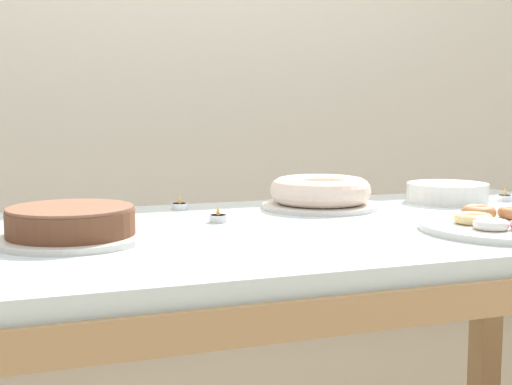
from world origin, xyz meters
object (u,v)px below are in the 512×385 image
at_px(cake_chocolate_round, 71,225).
at_px(cake_golden_bundt, 320,193).
at_px(pastry_platter, 510,224).
at_px(tealight_centre, 504,197).
at_px(plate_stack, 447,193).
at_px(tealight_near_front, 218,218).
at_px(tealight_right_edge, 115,217).
at_px(tealight_left_edge, 180,206).

bearing_deg(cake_chocolate_round, cake_golden_bundt, 20.60).
height_order(cake_chocolate_round, cake_golden_bundt, cake_golden_bundt).
height_order(cake_golden_bundt, pastry_platter, cake_golden_bundt).
xyz_separation_m(pastry_platter, tealight_centre, (0.29, 0.38, -0.00)).
distance_m(plate_stack, tealight_near_front, 0.67).
height_order(cake_golden_bundt, tealight_centre, cake_golden_bundt).
relative_size(tealight_right_edge, tealight_near_front, 1.00).
relative_size(tealight_centre, tealight_left_edge, 1.00).
height_order(tealight_near_front, tealight_left_edge, same).
distance_m(tealight_near_front, tealight_left_edge, 0.21).
bearing_deg(tealight_near_front, tealight_right_edge, 157.82).
xyz_separation_m(cake_chocolate_round, tealight_right_edge, (0.11, 0.20, -0.02)).
xyz_separation_m(tealight_right_edge, tealight_near_front, (0.21, -0.09, 0.00)).
height_order(pastry_platter, plate_stack, plate_stack).
xyz_separation_m(tealight_centre, tealight_left_edge, (-0.85, 0.14, 0.00)).
bearing_deg(cake_chocolate_round, tealight_left_edge, 48.57).
distance_m(cake_chocolate_round, tealight_centre, 1.15).
height_order(pastry_platter, tealight_right_edge, pastry_platter).
bearing_deg(tealight_left_edge, tealight_right_edge, -144.74).
height_order(cake_golden_bundt, tealight_right_edge, cake_golden_bundt).
distance_m(tealight_right_edge, tealight_near_front, 0.23).
distance_m(cake_chocolate_round, tealight_left_edge, 0.44).
relative_size(cake_golden_bundt, plate_stack, 1.37).
relative_size(tealight_near_front, tealight_left_edge, 1.00).
xyz_separation_m(cake_chocolate_round, tealight_left_edge, (0.29, 0.33, -0.02)).
bearing_deg(plate_stack, cake_chocolate_round, -167.24).
bearing_deg(tealight_centre, tealight_near_front, -175.08).
distance_m(cake_chocolate_round, tealight_right_edge, 0.23).
distance_m(cake_golden_bundt, plate_stack, 0.36).
height_order(cake_chocolate_round, tealight_right_edge, cake_chocolate_round).
height_order(tealight_right_edge, tealight_left_edge, same).
xyz_separation_m(cake_golden_bundt, plate_stack, (0.36, -0.01, -0.01)).
relative_size(tealight_near_front, tealight_centre, 1.00).
height_order(cake_chocolate_round, plate_stack, cake_chocolate_round).
bearing_deg(tealight_near_front, cake_golden_bundt, 21.52).
bearing_deg(pastry_platter, tealight_right_edge, 151.88).
height_order(tealight_right_edge, tealight_near_front, same).
xyz_separation_m(plate_stack, tealight_left_edge, (-0.70, 0.10, -0.01)).
xyz_separation_m(pastry_platter, tealight_right_edge, (-0.73, 0.39, -0.00)).
relative_size(tealight_right_edge, tealight_left_edge, 1.00).
xyz_separation_m(pastry_platter, plate_stack, (0.14, 0.41, 0.01)).
bearing_deg(pastry_platter, cake_chocolate_round, 167.29).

